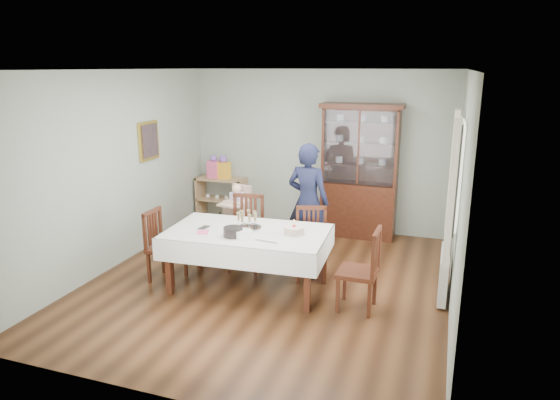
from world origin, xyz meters
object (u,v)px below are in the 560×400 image
at_px(chair_end_right, 359,285).
at_px(high_chair, 238,224).
at_px(chair_end_left, 166,259).
at_px(champagne_tray, 247,224).
at_px(woman, 308,202).
at_px(china_cabinet, 360,169).
at_px(chair_far_right, 311,258).
at_px(dining_table, 248,259).
at_px(gift_bag_orange, 223,168).
at_px(chair_far_left, 246,247).
at_px(gift_bag_pink, 214,168).
at_px(sideboard, 222,199).
at_px(birthday_cake, 294,231).

relative_size(chair_end_right, high_chair, 0.96).
height_order(chair_end_left, high_chair, high_chair).
relative_size(high_chair, champagne_tray, 2.88).
height_order(chair_end_right, high_chair, high_chair).
bearing_deg(woman, china_cabinet, -102.81).
height_order(chair_far_right, champagne_tray, champagne_tray).
relative_size(dining_table, gift_bag_orange, 4.96).
bearing_deg(chair_far_left, gift_bag_pink, 117.94).
bearing_deg(gift_bag_orange, champagne_tray, -58.75).
bearing_deg(china_cabinet, sideboard, 179.51).
distance_m(woman, champagne_tray, 1.23).
bearing_deg(chair_end_right, chair_far_left, -111.80).
relative_size(chair_far_left, chair_end_left, 1.09).
bearing_deg(chair_far_right, chair_end_right, -59.22).
distance_m(dining_table, chair_far_right, 0.88).
height_order(chair_end_right, woman, woman).
xyz_separation_m(high_chair, champagne_tray, (0.65, -1.17, 0.42)).
bearing_deg(dining_table, woman, 70.39).
distance_m(chair_end_right, birthday_cake, 1.00).
xyz_separation_m(dining_table, chair_far_left, (-0.28, 0.60, -0.08)).
bearing_deg(china_cabinet, birthday_cake, -98.13).
bearing_deg(chair_far_right, high_chair, 134.99).
bearing_deg(chair_end_left, china_cabinet, -38.09).
xyz_separation_m(dining_table, birthday_cake, (0.60, 0.04, 0.43)).
distance_m(birthday_cake, gift_bag_orange, 3.22).
height_order(chair_far_right, chair_end_left, chair_far_right).
xyz_separation_m(chair_far_left, chair_end_left, (-0.84, -0.71, -0.02)).
xyz_separation_m(sideboard, chair_far_right, (2.23, -1.96, -0.12)).
xyz_separation_m(dining_table, chair_end_left, (-1.12, -0.12, -0.11)).
distance_m(sideboard, gift_bag_pink, 0.60).
xyz_separation_m(sideboard, chair_end_right, (2.99, -2.64, -0.11)).
relative_size(dining_table, champagne_tray, 5.80).
height_order(chair_end_right, gift_bag_pink, gift_bag_pink).
height_order(chair_far_left, gift_bag_pink, gift_bag_pink).
relative_size(woman, gift_bag_orange, 4.12).
relative_size(china_cabinet, sideboard, 2.42).
distance_m(dining_table, gift_bag_orange, 2.96).
height_order(chair_far_left, birthday_cake, chair_far_left).
xyz_separation_m(dining_table, woman, (0.44, 1.22, 0.47)).
bearing_deg(birthday_cake, china_cabinet, 81.87).
bearing_deg(high_chair, dining_table, -46.93).
distance_m(chair_far_left, birthday_cake, 1.15).
xyz_separation_m(dining_table, high_chair, (-0.69, 1.26, 0.01)).
height_order(chair_far_left, chair_far_right, chair_far_left).
height_order(dining_table, high_chair, high_chair).
xyz_separation_m(chair_end_right, champagne_tray, (-1.47, 0.22, 0.53)).
distance_m(sideboard, gift_bag_orange, 0.59).
xyz_separation_m(chair_far_right, gift_bag_orange, (-2.17, 1.94, 0.70)).
xyz_separation_m(sideboard, gift_bag_pink, (-0.12, -0.02, 0.58)).
xyz_separation_m(chair_end_left, gift_bag_pink, (-0.56, 2.61, 0.70)).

